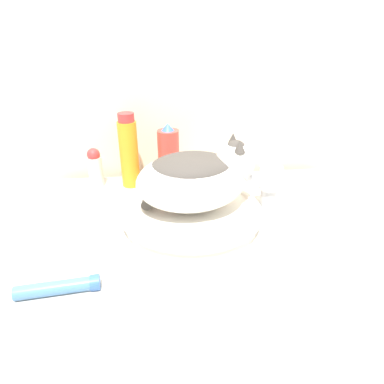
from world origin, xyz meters
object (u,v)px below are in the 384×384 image
at_px(deodorant_stick, 95,168).
at_px(shampoo_bottle_tall, 129,152).
at_px(cat, 196,177).
at_px(spray_bottle_trigger, 169,156).
at_px(cream_tube, 59,287).
at_px(faucet, 267,185).

height_order(deodorant_stick, shampoo_bottle_tall, shampoo_bottle_tall).
distance_m(cat, shampoo_bottle_tall, 0.30).
height_order(spray_bottle_trigger, shampoo_bottle_tall, shampoo_bottle_tall).
xyz_separation_m(cat, shampoo_bottle_tall, (-0.18, 0.24, -0.01)).
xyz_separation_m(cat, spray_bottle_trigger, (-0.06, 0.24, -0.03)).
bearing_deg(cream_tube, spray_bottle_trigger, 64.24).
height_order(faucet, shampoo_bottle_tall, shampoo_bottle_tall).
bearing_deg(shampoo_bottle_tall, cream_tube, -102.90).
bearing_deg(faucet, shampoo_bottle_tall, -37.86).
relative_size(cat, cream_tube, 1.91).
xyz_separation_m(faucet, cream_tube, (-0.49, -0.28, -0.07)).
distance_m(cat, deodorant_stick, 0.38).
relative_size(shampoo_bottle_tall, cream_tube, 1.44).
relative_size(faucet, shampoo_bottle_tall, 0.59).
relative_size(cat, deodorant_stick, 2.42).
xyz_separation_m(spray_bottle_trigger, deodorant_stick, (-0.23, 0.00, -0.03)).
xyz_separation_m(deodorant_stick, cream_tube, (-0.00, -0.48, -0.05)).
xyz_separation_m(cat, cream_tube, (-0.29, -0.24, -0.11)).
xyz_separation_m(faucet, shampoo_bottle_tall, (-0.38, 0.21, 0.03)).
bearing_deg(cat, shampoo_bottle_tall, 122.22).
bearing_deg(cream_tube, deodorant_stick, 89.77).
relative_size(cat, spray_bottle_trigger, 1.55).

